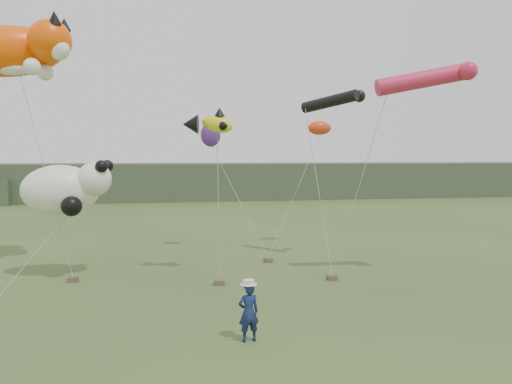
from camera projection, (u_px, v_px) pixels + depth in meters
ground at (256, 326)px, 14.22m from camera, size 120.00×120.00×0.00m
headland at (160, 182)px, 57.37m from camera, size 90.00×13.00×4.00m
festival_attendant at (249, 312)px, 13.04m from camera, size 0.62×0.46×1.55m
sandbag_anchors at (188, 281)px, 19.03m from camera, size 12.10×6.77×0.19m
cat_kite at (16, 50)px, 21.36m from camera, size 6.37×3.56×2.83m
fish_kite at (208, 124)px, 19.69m from camera, size 2.12×1.38×1.10m
tube_kites at (394, 87)px, 20.35m from camera, size 5.28×6.49×1.53m
panda_kite at (66, 189)px, 19.77m from camera, size 3.56×2.30×2.21m
misc_kites at (262, 131)px, 25.83m from camera, size 6.98×1.03×1.40m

